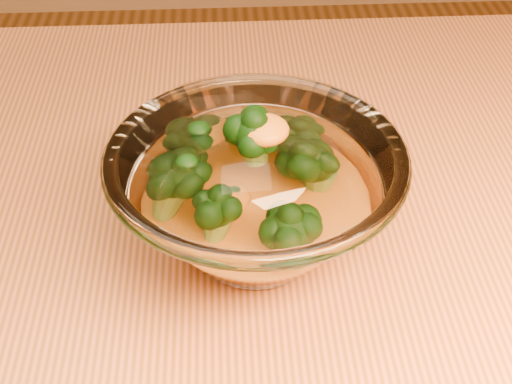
# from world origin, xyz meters

# --- Properties ---
(glass_bowl) EXTENTS (0.19, 0.19, 0.09)m
(glass_bowl) POSITION_xyz_m (0.02, 0.06, 0.79)
(glass_bowl) COLOR white
(glass_bowl) RESTS_ON table
(cheese_sauce) EXTENTS (0.11, 0.11, 0.03)m
(cheese_sauce) POSITION_xyz_m (0.02, 0.06, 0.78)
(cheese_sauce) COLOR orange
(cheese_sauce) RESTS_ON glass_bowl
(broccoli_heap) EXTENTS (0.13, 0.12, 0.08)m
(broccoli_heap) POSITION_xyz_m (0.01, 0.07, 0.81)
(broccoli_heap) COLOR black
(broccoli_heap) RESTS_ON cheese_sauce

